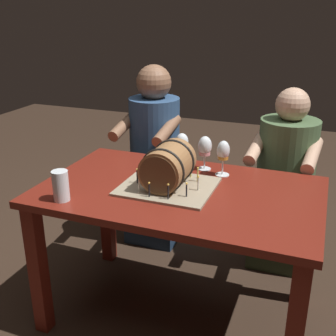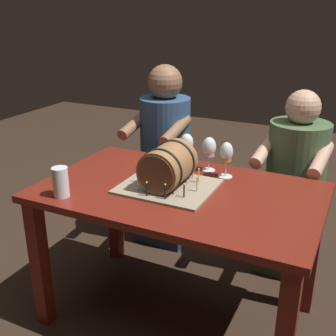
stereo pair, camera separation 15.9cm
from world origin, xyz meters
The scene contains 9 objects.
ground_plane centered at (0.00, 0.00, 0.00)m, with size 8.00×8.00×0.00m, color #332319.
dining_table centered at (0.00, 0.00, 0.61)m, with size 1.32×0.81×0.73m.
barrel_cake centered at (-0.06, -0.01, 0.83)m, with size 0.43×0.37×0.22m.
wine_glass_amber centered at (0.15, 0.24, 0.85)m, with size 0.07×0.07×0.18m.
wine_glass_empty centered at (-0.09, 0.29, 0.86)m, with size 0.07×0.07×0.18m.
wine_glass_rose centered at (0.04, 0.29, 0.85)m, with size 0.07×0.07×0.18m.
beer_pint centered at (-0.45, -0.31, 0.79)m, with size 0.07×0.07×0.14m.
person_seated_left centered at (-0.42, 0.70, 0.56)m, with size 0.37×0.46×1.20m.
person_seated_right centered at (0.42, 0.70, 0.52)m, with size 0.40×0.49×1.12m.
Camera 1 is at (0.60, -1.72, 1.54)m, focal length 45.01 mm.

